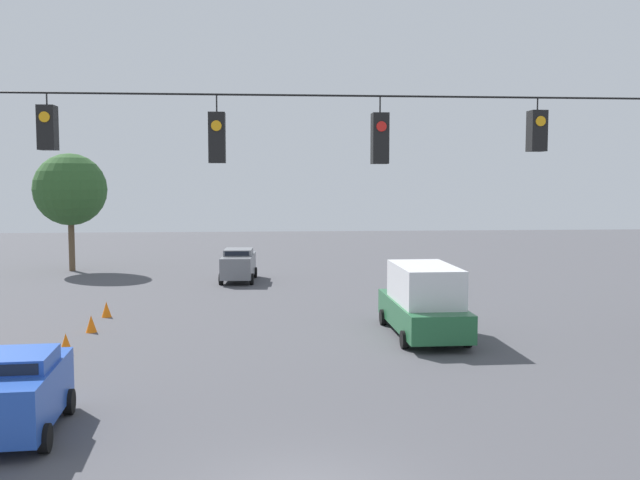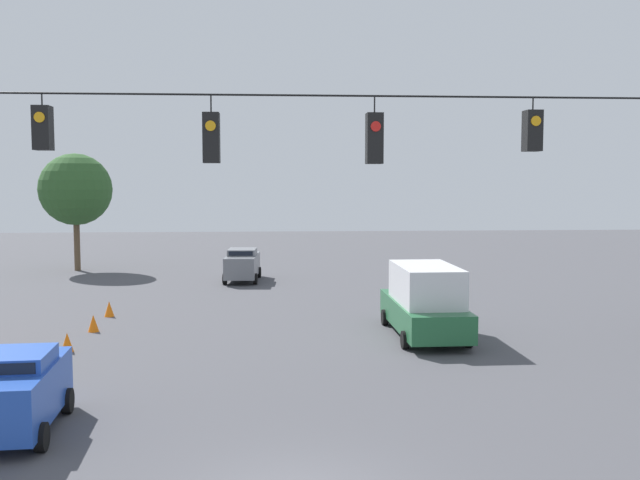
{
  "view_description": "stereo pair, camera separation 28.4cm",
  "coord_description": "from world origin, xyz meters",
  "views": [
    {
      "loc": [
        0.76,
        12.7,
        5.9
      ],
      "look_at": [
        -1.17,
        -10.49,
        3.95
      ],
      "focal_mm": 40.0,
      "sensor_mm": 36.0,
      "label": 1
    },
    {
      "loc": [
        0.48,
        12.72,
        5.9
      ],
      "look_at": [
        -1.17,
        -10.49,
        3.95
      ],
      "focal_mm": 40.0,
      "sensor_mm": 36.0,
      "label": 2
    }
  ],
  "objects": [
    {
      "name": "traffic_cone_second",
      "position": [
        7.31,
        -9.12,
        0.34
      ],
      "size": [
        0.43,
        0.43,
        0.67
      ],
      "primitive_type": "cone",
      "color": "orange",
      "rests_on": "ground_plane"
    },
    {
      "name": "sedan_grey_withflow_deep",
      "position": [
        2.08,
        -29.15,
        0.99
      ],
      "size": [
        2.17,
        4.58,
        1.9
      ],
      "color": "slate",
      "rests_on": "ground_plane"
    },
    {
      "name": "traffic_cone_fourth",
      "position": [
        7.38,
        -15.31,
        0.34
      ],
      "size": [
        0.43,
        0.43,
        0.67
      ],
      "primitive_type": "cone",
      "color": "orange",
      "rests_on": "ground_plane"
    },
    {
      "name": "box_truck_green_oncoming_far",
      "position": [
        -5.37,
        -13.58,
        1.35
      ],
      "size": [
        2.55,
        6.41,
        2.73
      ],
      "color": "#236038",
      "rests_on": "ground_plane"
    },
    {
      "name": "traffic_cone_third",
      "position": [
        7.47,
        -12.03,
        0.34
      ],
      "size": [
        0.43,
        0.43,
        0.67
      ],
      "primitive_type": "cone",
      "color": "orange",
      "rests_on": "ground_plane"
    },
    {
      "name": "traffic_cone_nearest",
      "position": [
        7.31,
        -6.11,
        0.34
      ],
      "size": [
        0.43,
        0.43,
        0.67
      ],
      "primitive_type": "cone",
      "color": "orange",
      "rests_on": "ground_plane"
    },
    {
      "name": "tree_horizon_left",
      "position": [
        13.1,
        -34.82,
        5.31
      ],
      "size": [
        4.68,
        4.68,
        7.67
      ],
      "color": "brown",
      "rests_on": "ground_plane"
    },
    {
      "name": "sedan_blue_parked_shoulder",
      "position": [
        6.47,
        -4.02,
        1.0
      ],
      "size": [
        2.26,
        4.1,
        1.93
      ],
      "color": "#234CB2",
      "rests_on": "ground_plane"
    },
    {
      "name": "traffic_cone_fifth",
      "position": [
        7.46,
        -18.43,
        0.34
      ],
      "size": [
        0.43,
        0.43,
        0.67
      ],
      "primitive_type": "cone",
      "color": "orange",
      "rests_on": "ground_plane"
    },
    {
      "name": "overhead_signal_span",
      "position": [
        0.01,
        -1.37,
        5.25
      ],
      "size": [
        20.32,
        0.38,
        8.3
      ],
      "color": "slate",
      "rests_on": "ground_plane"
    }
  ]
}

